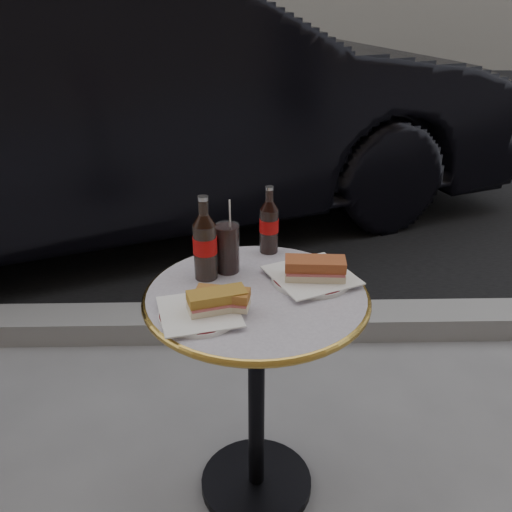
{
  "coord_description": "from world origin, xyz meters",
  "views": [
    {
      "loc": [
        -0.03,
        -1.35,
        1.51
      ],
      "look_at": [
        0.0,
        0.05,
        0.82
      ],
      "focal_mm": 40.0,
      "sensor_mm": 36.0,
      "label": 1
    }
  ],
  "objects_px": {
    "cola_bottle_left": "(205,238)",
    "cola_glass": "(227,248)",
    "cola_bottle_right": "(269,220)",
    "parked_car": "(140,103)",
    "plate_left": "(199,314)",
    "plate_right": "(311,278)",
    "bistro_table": "(256,398)"
  },
  "relations": [
    {
      "from": "cola_bottle_left",
      "to": "parked_car",
      "type": "bearing_deg",
      "value": 103.69
    },
    {
      "from": "bistro_table",
      "to": "cola_glass",
      "type": "xyz_separation_m",
      "value": [
        -0.08,
        0.13,
        0.44
      ]
    },
    {
      "from": "cola_bottle_left",
      "to": "cola_glass",
      "type": "height_order",
      "value": "cola_bottle_left"
    },
    {
      "from": "plate_left",
      "to": "cola_bottle_left",
      "type": "height_order",
      "value": "cola_bottle_left"
    },
    {
      "from": "cola_bottle_left",
      "to": "cola_bottle_right",
      "type": "height_order",
      "value": "cola_bottle_left"
    },
    {
      "from": "plate_right",
      "to": "parked_car",
      "type": "height_order",
      "value": "parked_car"
    },
    {
      "from": "cola_bottle_left",
      "to": "cola_glass",
      "type": "distance_m",
      "value": 0.09
    },
    {
      "from": "plate_right",
      "to": "bistro_table",
      "type": "bearing_deg",
      "value": -155.69
    },
    {
      "from": "plate_right",
      "to": "cola_bottle_right",
      "type": "relative_size",
      "value": 1.07
    },
    {
      "from": "plate_left",
      "to": "cola_glass",
      "type": "height_order",
      "value": "cola_glass"
    },
    {
      "from": "bistro_table",
      "to": "cola_bottle_right",
      "type": "xyz_separation_m",
      "value": [
        0.04,
        0.26,
        0.47
      ]
    },
    {
      "from": "plate_left",
      "to": "cola_bottle_left",
      "type": "distance_m",
      "value": 0.24
    },
    {
      "from": "cola_bottle_right",
      "to": "parked_car",
      "type": "xyz_separation_m",
      "value": [
        -0.72,
        2.01,
        -0.05
      ]
    },
    {
      "from": "bistro_table",
      "to": "plate_left",
      "type": "height_order",
      "value": "plate_left"
    },
    {
      "from": "plate_left",
      "to": "cola_bottle_right",
      "type": "height_order",
      "value": "cola_bottle_right"
    },
    {
      "from": "bistro_table",
      "to": "plate_right",
      "type": "relative_size",
      "value": 3.18
    },
    {
      "from": "cola_bottle_left",
      "to": "parked_car",
      "type": "height_order",
      "value": "parked_car"
    },
    {
      "from": "cola_bottle_right",
      "to": "parked_car",
      "type": "bearing_deg",
      "value": 109.62
    },
    {
      "from": "plate_right",
      "to": "cola_glass",
      "type": "bearing_deg",
      "value": 165.54
    },
    {
      "from": "plate_left",
      "to": "cola_glass",
      "type": "xyz_separation_m",
      "value": [
        0.07,
        0.25,
        0.07
      ]
    },
    {
      "from": "bistro_table",
      "to": "plate_left",
      "type": "distance_m",
      "value": 0.42
    },
    {
      "from": "parked_car",
      "to": "plate_left",
      "type": "bearing_deg",
      "value": 171.09
    },
    {
      "from": "plate_right",
      "to": "cola_bottle_left",
      "type": "bearing_deg",
      "value": 175.81
    },
    {
      "from": "bistro_table",
      "to": "cola_glass",
      "type": "bearing_deg",
      "value": 121.31
    },
    {
      "from": "plate_right",
      "to": "cola_bottle_right",
      "type": "height_order",
      "value": "cola_bottle_right"
    },
    {
      "from": "parked_car",
      "to": "cola_glass",
      "type": "bearing_deg",
      "value": 174.15
    },
    {
      "from": "cola_glass",
      "to": "parked_car",
      "type": "relative_size",
      "value": 0.03
    },
    {
      "from": "cola_glass",
      "to": "parked_car",
      "type": "height_order",
      "value": "parked_car"
    },
    {
      "from": "plate_left",
      "to": "plate_right",
      "type": "relative_size",
      "value": 0.9
    },
    {
      "from": "cola_glass",
      "to": "cola_bottle_right",
      "type": "bearing_deg",
      "value": 45.28
    },
    {
      "from": "cola_bottle_left",
      "to": "parked_car",
      "type": "xyz_separation_m",
      "value": [
        -0.53,
        2.18,
        -0.06
      ]
    },
    {
      "from": "cola_glass",
      "to": "bistro_table",
      "type": "bearing_deg",
      "value": -58.69
    }
  ]
}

